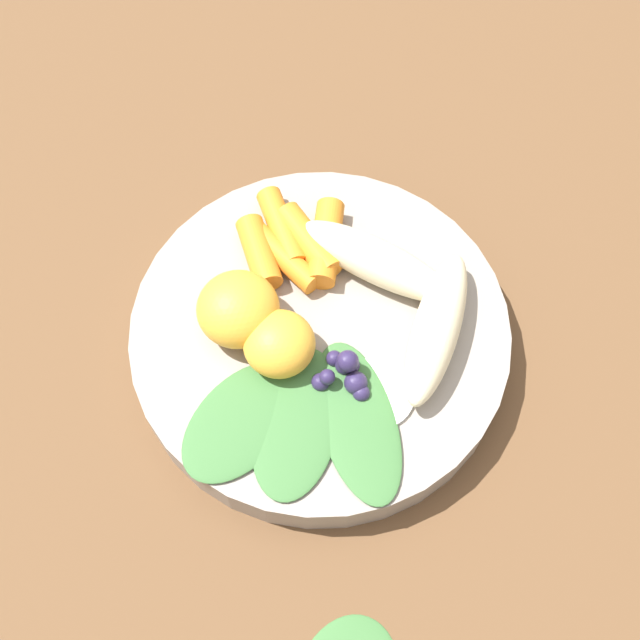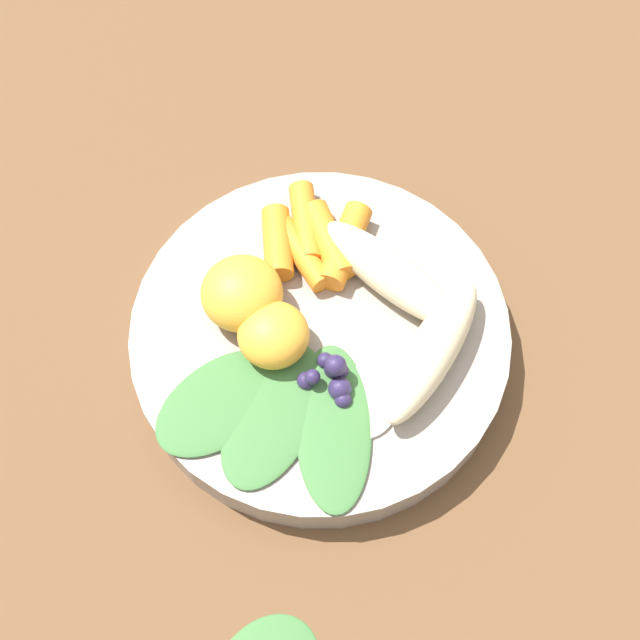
{
  "view_description": "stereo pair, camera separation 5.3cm",
  "coord_description": "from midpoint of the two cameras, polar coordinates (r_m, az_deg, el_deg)",
  "views": [
    {
      "loc": [
        0.21,
        0.11,
        0.51
      ],
      "look_at": [
        0.0,
        0.0,
        0.04
      ],
      "focal_mm": 46.31,
      "sensor_mm": 36.0,
      "label": 1
    },
    {
      "loc": [
        0.19,
        0.15,
        0.51
      ],
      "look_at": [
        0.0,
        0.0,
        0.04
      ],
      "focal_mm": 46.31,
      "sensor_mm": 36.0,
      "label": 2
    }
  ],
  "objects": [
    {
      "name": "carrot_mid_left",
      "position": [
        0.56,
        3.27,
        5.21
      ],
      "size": [
        0.05,
        0.06,
        0.02
      ],
      "primitive_type": "cylinder",
      "rotation": [
        0.0,
        1.57,
        4.19
      ],
      "color": "orange",
      "rests_on": "bowl"
    },
    {
      "name": "carrot_small",
      "position": [
        0.56,
        -0.25,
        5.1
      ],
      "size": [
        0.05,
        0.05,
        0.02
      ],
      "primitive_type": "cylinder",
      "rotation": [
        0.0,
        1.57,
        3.91
      ],
      "color": "orange",
      "rests_on": "bowl"
    },
    {
      "name": "carrot_rear",
      "position": [
        0.56,
        1.31,
        4.55
      ],
      "size": [
        0.04,
        0.06,
        0.02
      ],
      "primitive_type": "cylinder",
      "rotation": [
        0.0,
        1.57,
        4.36
      ],
      "color": "orange",
      "rests_on": "bowl"
    },
    {
      "name": "carrot_front",
      "position": [
        0.56,
        4.44,
        4.88
      ],
      "size": [
        0.06,
        0.04,
        0.02
      ],
      "primitive_type": "cylinder",
      "rotation": [
        0.0,
        1.57,
        3.48
      ],
      "color": "orange",
      "rests_on": "bowl"
    },
    {
      "name": "kale_leaf_right",
      "position": [
        0.51,
        -0.27,
        -6.86
      ],
      "size": [
        0.11,
        0.08,
        0.01
      ],
      "primitive_type": "ellipsoid",
      "rotation": [
        0.0,
        0.0,
        6.56
      ],
      "color": "#3D7038",
      "rests_on": "bowl"
    },
    {
      "name": "bowl",
      "position": [
        0.55,
        2.73,
        -1.45
      ],
      "size": [
        0.25,
        0.25,
        0.03
      ],
      "primitive_type": "cylinder",
      "color": "gray",
      "rests_on": "ground_plane"
    },
    {
      "name": "banana_peeled_right",
      "position": [
        0.52,
        10.65,
        -2.41
      ],
      "size": [
        0.12,
        0.05,
        0.03
      ],
      "primitive_type": "ellipsoid",
      "rotation": [
        0.0,
        0.0,
        3.29
      ],
      "color": "beige",
      "rests_on": "bowl"
    },
    {
      "name": "kale_leaf_left",
      "position": [
        0.52,
        -3.95,
        -5.99
      ],
      "size": [
        0.1,
        0.07,
        0.01
      ],
      "primitive_type": "ellipsoid",
      "rotation": [
        0.0,
        0.0,
        6.07
      ],
      "color": "#3D7038",
      "rests_on": "bowl"
    },
    {
      "name": "banana_peeled_left",
      "position": [
        0.55,
        7.56,
        2.98
      ],
      "size": [
        0.04,
        0.11,
        0.03
      ],
      "primitive_type": "ellipsoid",
      "rotation": [
        0.0,
        0.0,
        4.66
      ],
      "color": "beige",
      "rests_on": "bowl"
    },
    {
      "name": "carrot_mid_right",
      "position": [
        0.57,
        1.68,
        6.47
      ],
      "size": [
        0.05,
        0.06,
        0.02
      ],
      "primitive_type": "cylinder",
      "rotation": [
        0.0,
        1.57,
        3.94
      ],
      "color": "orange",
      "rests_on": "bowl"
    },
    {
      "name": "coconut_shred_patch",
      "position": [
        0.52,
        5.62,
        -6.04
      ],
      "size": [
        0.05,
        0.05,
        0.0
      ],
      "primitive_type": "cylinder",
      "color": "white",
      "rests_on": "bowl"
    },
    {
      "name": "orange_segment_far",
      "position": [
        0.53,
        -2.58,
        1.58
      ],
      "size": [
        0.05,
        0.05,
        0.04
      ],
      "primitive_type": "ellipsoid",
      "color": "#F4A833",
      "rests_on": "bowl"
    },
    {
      "name": "orange_segment_near",
      "position": [
        0.52,
        -0.33,
        -1.34
      ],
      "size": [
        0.05,
        0.05,
        0.03
      ],
      "primitive_type": "ellipsoid",
      "color": "#F4A833",
      "rests_on": "bowl"
    },
    {
      "name": "kale_leaf_rear",
      "position": [
        0.51,
        3.91,
        -7.65
      ],
      "size": [
        0.11,
        0.11,
        0.01
      ],
      "primitive_type": "ellipsoid",
      "rotation": [
        0.0,
        0.0,
        6.99
      ],
      "color": "#3D7038",
      "rests_on": "bowl"
    },
    {
      "name": "ground_plane",
      "position": [
        0.57,
        2.67,
        -2.11
      ],
      "size": [
        2.4,
        2.4,
        0.0
      ],
      "primitive_type": "plane",
      "color": "brown"
    },
    {
      "name": "blueberry_pile",
      "position": [
        0.52,
        3.75,
        -4.27
      ],
      "size": [
        0.03,
        0.04,
        0.03
      ],
      "color": "#2D234C",
      "rests_on": "bowl"
    }
  ]
}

